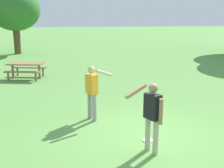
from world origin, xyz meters
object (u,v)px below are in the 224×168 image
(person_catcher, at_px, (152,113))
(picnic_table_near, at_px, (26,67))
(tree_broad_center, at_px, (15,10))
(person_thrower, at_px, (92,89))
(frisbee, at_px, (148,140))

(person_catcher, bearing_deg, picnic_table_near, 117.41)
(person_catcher, height_order, tree_broad_center, tree_broad_center)
(person_catcher, distance_m, picnic_table_near, 9.27)
(picnic_table_near, distance_m, tree_broad_center, 9.75)
(person_catcher, xyz_separation_m, picnic_table_near, (-4.26, 8.22, -0.40))
(tree_broad_center, bearing_deg, person_thrower, -70.75)
(person_thrower, distance_m, picnic_table_near, 6.69)
(frisbee, xyz_separation_m, tree_broad_center, (-6.58, 16.68, 3.35))
(person_catcher, bearing_deg, frisbee, 83.23)
(person_thrower, distance_m, tree_broad_center, 16.10)
(person_catcher, distance_m, tree_broad_center, 18.63)
(person_catcher, distance_m, frisbee, 1.13)
(person_catcher, relative_size, tree_broad_center, 0.33)
(frisbee, distance_m, tree_broad_center, 18.24)
(tree_broad_center, bearing_deg, picnic_table_near, -76.12)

